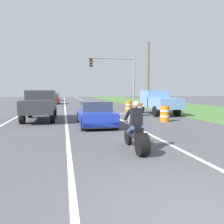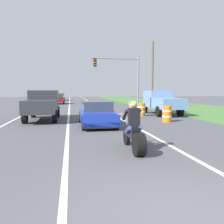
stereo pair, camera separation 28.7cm
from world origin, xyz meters
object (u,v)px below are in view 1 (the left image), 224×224
at_px(distant_car_far_ahead, 53,99).
at_px(pickup_truck_right_shoulder_light_blue, 158,101).
at_px(distant_car_further_ahead, 55,97).
at_px(sports_car_blue, 96,114).
at_px(construction_barrel_mid, 139,110).
at_px(construction_barrel_nearest, 165,114).
at_px(traffic_light_mast_near, 119,72).
at_px(motorcycle_with_rider, 136,133).
at_px(construction_barrel_far, 129,107).
at_px(pickup_truck_left_lane_dark_grey, 40,104).

bearing_deg(distant_car_far_ahead, pickup_truck_right_shoulder_light_blue, -62.94).
bearing_deg(distant_car_further_ahead, sports_car_blue, -84.55).
xyz_separation_m(sports_car_blue, construction_barrel_mid, (3.97, 4.39, -0.13)).
bearing_deg(construction_barrel_nearest, traffic_light_mast_near, 89.67).
xyz_separation_m(sports_car_blue, distant_car_far_ahead, (-3.27, 23.38, 0.14)).
xyz_separation_m(motorcycle_with_rider, distant_car_further_ahead, (-4.02, 42.47, 0.18)).
bearing_deg(distant_car_far_ahead, traffic_light_mast_near, -52.02).
relative_size(sports_car_blue, construction_barrel_far, 4.30).
bearing_deg(construction_barrel_nearest, pickup_truck_left_lane_dark_grey, 162.95).
height_order(pickup_truck_left_lane_dark_grey, distant_car_far_ahead, pickup_truck_left_lane_dark_grey).
relative_size(motorcycle_with_rider, construction_barrel_mid, 2.21).
distance_m(distant_car_far_ahead, distant_car_further_ahead, 13.24).
bearing_deg(traffic_light_mast_near, construction_barrel_mid, -93.85).
distance_m(sports_car_blue, traffic_light_mast_near, 14.51).
distance_m(sports_car_blue, construction_barrel_far, 8.92).
distance_m(sports_car_blue, construction_barrel_mid, 5.91).
distance_m(traffic_light_mast_near, distant_car_far_ahead, 13.16).
height_order(traffic_light_mast_near, construction_barrel_nearest, traffic_light_mast_near).
xyz_separation_m(motorcycle_with_rider, pickup_truck_right_shoulder_light_blue, (5.44, 11.15, 0.51)).
relative_size(traffic_light_mast_near, distant_car_further_ahead, 1.50).
distance_m(sports_car_blue, pickup_truck_right_shoulder_light_blue, 7.99).
distance_m(pickup_truck_left_lane_dark_grey, distant_car_further_ahead, 33.46).
distance_m(pickup_truck_right_shoulder_light_blue, distant_car_further_ahead, 32.72).
bearing_deg(motorcycle_with_rider, construction_barrel_nearest, 59.05).
relative_size(construction_barrel_nearest, construction_barrel_mid, 1.00).
distance_m(motorcycle_with_rider, distant_car_further_ahead, 42.66).
bearing_deg(pickup_truck_left_lane_dark_grey, distant_car_further_ahead, 90.37).
bearing_deg(distant_car_further_ahead, pickup_truck_right_shoulder_light_blue, -73.19).
distance_m(pickup_truck_left_lane_dark_grey, construction_barrel_far, 8.83).
bearing_deg(pickup_truck_left_lane_dark_grey, motorcycle_with_rider, -67.09).
relative_size(distant_car_far_ahead, distant_car_further_ahead, 1.00).
distance_m(pickup_truck_right_shoulder_light_blue, traffic_light_mast_near, 8.68).
xyz_separation_m(pickup_truck_right_shoulder_light_blue, distant_car_further_ahead, (-9.46, 31.32, -0.33)).
relative_size(motorcycle_with_rider, sports_car_blue, 0.51).
height_order(construction_barrel_mid, construction_barrel_far, same).
distance_m(motorcycle_with_rider, pickup_truck_right_shoulder_light_blue, 12.41).
relative_size(construction_barrel_nearest, distant_car_far_ahead, 0.25).
xyz_separation_m(pickup_truck_right_shoulder_light_blue, distant_car_far_ahead, (-9.24, 18.08, -0.33)).
xyz_separation_m(traffic_light_mast_near, distant_car_far_ahead, (-7.84, 10.04, -3.28)).
bearing_deg(distant_car_further_ahead, pickup_truck_left_lane_dark_grey, -89.63).
relative_size(pickup_truck_right_shoulder_light_blue, distant_car_far_ahead, 1.20).
bearing_deg(motorcycle_with_rider, traffic_light_mast_near, 78.10).
height_order(traffic_light_mast_near, distant_car_far_ahead, traffic_light_mast_near).
bearing_deg(distant_car_further_ahead, construction_barrel_nearest, -77.43).
xyz_separation_m(construction_barrel_nearest, construction_barrel_far, (-0.36, 7.12, 0.00)).
xyz_separation_m(construction_barrel_far, distant_car_further_ahead, (-7.64, 28.72, 0.27)).
bearing_deg(pickup_truck_right_shoulder_light_blue, pickup_truck_left_lane_dark_grey, -166.98).
bearing_deg(pickup_truck_right_shoulder_light_blue, traffic_light_mast_near, 99.84).
bearing_deg(distant_car_further_ahead, distant_car_far_ahead, -89.02).
bearing_deg(construction_barrel_mid, distant_car_further_ahead, 103.04).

